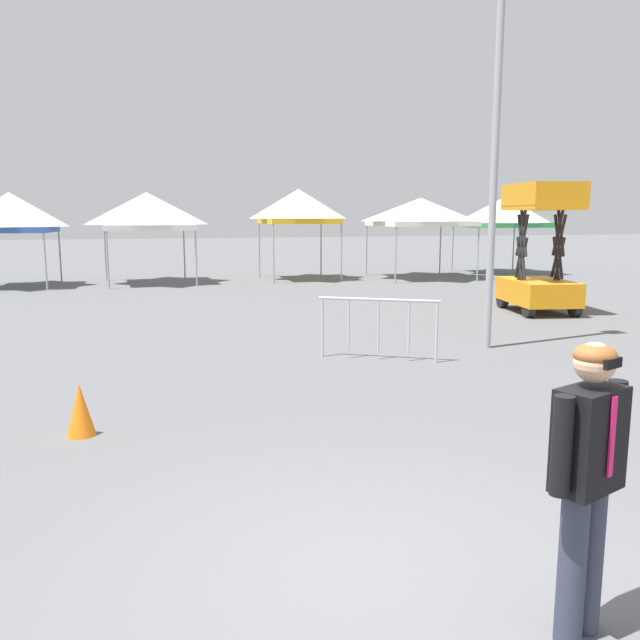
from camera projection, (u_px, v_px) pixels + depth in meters
name	position (u px, v px, depth m)	size (l,w,h in m)	color
ground_plane	(372.00, 574.00, 4.48)	(140.00, 140.00, 0.00)	#5B5B5E
canopy_tent_left_of_center	(10.00, 212.00, 22.20)	(2.92, 2.92, 3.28)	#9E9EA3
canopy_tent_behind_left	(147.00, 211.00, 23.48)	(3.37, 3.37, 3.33)	#9E9EA3
canopy_tent_behind_right	(299.00, 206.00, 24.93)	(2.83, 2.83, 3.50)	#9E9EA3
canopy_tent_behind_center	(421.00, 212.00, 25.43)	(3.59, 3.59, 3.18)	#9E9EA3
canopy_tent_right_of_center	(505.00, 212.00, 27.55)	(3.42, 3.42, 3.29)	#9E9EA3
scissor_lift	(539.00, 272.00, 16.52)	(1.79, 2.51, 3.28)	black
person_foreground	(587.00, 470.00, 3.66)	(0.61, 0.37, 1.78)	#33384C
light_pole_near_lift	(498.00, 69.00, 11.37)	(0.36, 0.36, 8.94)	#9E9EA3
crowd_barrier_near_person	(378.00, 317.00, 11.06)	(1.85, 1.08, 1.08)	#B7BABF
traffic_cone_lot_center	(80.00, 410.00, 7.26)	(0.32, 0.32, 0.61)	orange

